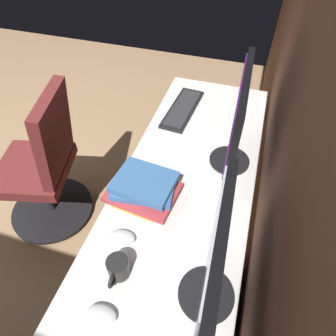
# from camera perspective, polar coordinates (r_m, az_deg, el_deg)

# --- Properties ---
(wall_back) EXTENTS (5.00, 0.10, 2.60)m
(wall_back) POSITION_cam_1_polar(r_m,az_deg,el_deg) (1.06, 26.35, 13.76)
(wall_back) COLOR brown
(wall_back) RESTS_ON ground
(desk) EXTENTS (2.05, 0.62, 0.73)m
(desk) POSITION_cam_1_polar(r_m,az_deg,el_deg) (1.39, 2.00, -8.63)
(desk) COLOR white
(desk) RESTS_ON ground
(drawer_pedestal) EXTENTS (0.40, 0.51, 0.69)m
(drawer_pedestal) POSITION_cam_1_polar(r_m,az_deg,el_deg) (1.54, -0.60, -24.45)
(drawer_pedestal) COLOR white
(drawer_pedestal) RESTS_ON ground
(monitor_primary) EXTENTS (0.48, 0.20, 0.46)m
(monitor_primary) POSITION_cam_1_polar(r_m,az_deg,el_deg) (0.91, 8.71, -17.43)
(monitor_primary) COLOR black
(monitor_primary) RESTS_ON desk
(monitor_secondary) EXTENTS (0.54, 0.20, 0.47)m
(monitor_secondary) POSITION_cam_1_polar(r_m,az_deg,el_deg) (1.35, 13.24, 9.23)
(monitor_secondary) COLOR black
(monitor_secondary) RESTS_ON desk
(keyboard_main) EXTENTS (0.43, 0.17, 0.02)m
(keyboard_main) POSITION_cam_1_polar(r_m,az_deg,el_deg) (1.82, 2.81, 11.27)
(keyboard_main) COLOR black
(keyboard_main) RESTS_ON desk
(mouse_main) EXTENTS (0.06, 0.10, 0.03)m
(mouse_main) POSITION_cam_1_polar(r_m,az_deg,el_deg) (1.13, -12.54, -25.71)
(mouse_main) COLOR silver
(mouse_main) RESTS_ON desk
(mouse_spare) EXTENTS (0.06, 0.10, 0.03)m
(mouse_spare) POSITION_cam_1_polar(r_m,az_deg,el_deg) (1.23, -8.67, -12.90)
(mouse_spare) COLOR silver
(mouse_spare) RESTS_ON desk
(book_stack_near) EXTENTS (0.27, 0.32, 0.10)m
(book_stack_near) POSITION_cam_1_polar(r_m,az_deg,el_deg) (1.32, -4.68, -3.94)
(book_stack_near) COLOR gold
(book_stack_near) RESTS_ON desk
(coffee_mug) EXTENTS (0.12, 0.08, 0.09)m
(coffee_mug) POSITION_cam_1_polar(r_m,az_deg,el_deg) (1.15, -9.58, -18.39)
(coffee_mug) COLOR black
(coffee_mug) RESTS_ON desk
(office_chair) EXTENTS (0.56, 0.59, 0.97)m
(office_chair) POSITION_cam_1_polar(r_m,az_deg,el_deg) (1.98, -22.45, -0.39)
(office_chair) COLOR maroon
(office_chair) RESTS_ON ground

